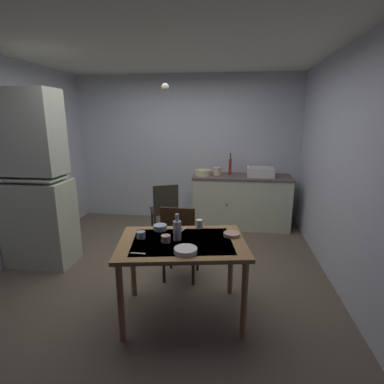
{
  "coord_description": "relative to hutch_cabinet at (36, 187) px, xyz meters",
  "views": [
    {
      "loc": [
        0.81,
        -3.39,
        1.85
      ],
      "look_at": [
        0.36,
        0.03,
        0.99
      ],
      "focal_mm": 27.7,
      "sensor_mm": 36.0,
      "label": 1
    }
  ],
  "objects": [
    {
      "name": "glass_bottle",
      "position": [
        1.92,
        -0.78,
        -0.17
      ],
      "size": [
        0.07,
        0.07,
        0.25
      ],
      "color": "#B7BCC1",
      "rests_on": "dining_table"
    },
    {
      "name": "serving_bowl_wide",
      "position": [
        2.42,
        -0.62,
        -0.25
      ],
      "size": [
        0.15,
        0.15,
        0.03
      ],
      "primitive_type": "cylinder",
      "color": "tan",
      "rests_on": "dining_table"
    },
    {
      "name": "hand_pump",
      "position": [
        2.38,
        1.77,
        0.04
      ],
      "size": [
        0.05,
        0.27,
        0.39
      ],
      "color": "maroon",
      "rests_on": "counter_cabinet"
    },
    {
      "name": "chair_by_counter",
      "position": [
        1.39,
        1.03,
        -0.55
      ],
      "size": [
        0.52,
        0.52,
        0.88
      ],
      "color": "#2C231A",
      "rests_on": "ground"
    },
    {
      "name": "mug_tall",
      "position": [
        1.58,
        -0.79,
        -0.23
      ],
      "size": [
        0.08,
        0.08,
        0.07
      ],
      "primitive_type": "cylinder",
      "color": "#9EB2C6",
      "rests_on": "dining_table"
    },
    {
      "name": "sink_basin",
      "position": [
        2.88,
        1.73,
        -0.05
      ],
      "size": [
        0.44,
        0.34,
        0.15
      ],
      "color": "white",
      "rests_on": "counter_cabinet"
    },
    {
      "name": "ceiling_slab",
      "position": [
        1.58,
        0.11,
        1.62
      ],
      "size": [
        4.1,
        3.98,
        0.1
      ],
      "primitive_type": "cube",
      "color": "silver"
    },
    {
      "name": "hutch_cabinet",
      "position": [
        0.0,
        0.0,
        0.0
      ],
      "size": [
        0.8,
        0.49,
        2.19
      ],
      "color": "beige",
      "rests_on": "ground"
    },
    {
      "name": "wall_left",
      "position": [
        -0.47,
        0.11,
        0.28
      ],
      "size": [
        0.1,
        3.98,
        2.6
      ],
      "primitive_type": "cube",
      "color": "silver",
      "rests_on": "ground"
    },
    {
      "name": "table_knife",
      "position": [
        1.94,
        -0.51,
        -0.26
      ],
      "size": [
        0.06,
        0.17,
        0.0
      ],
      "primitive_type": "cube",
      "rotation": [
        0.0,
        0.0,
        1.31
      ],
      "color": "silver",
      "rests_on": "dining_table"
    },
    {
      "name": "teacup_cream",
      "position": [
        1.83,
        -0.84,
        -0.23
      ],
      "size": [
        0.09,
        0.09,
        0.06
      ],
      "primitive_type": "cylinder",
      "color": "tan",
      "rests_on": "dining_table"
    },
    {
      "name": "mixing_bowl_counter",
      "position": [
        1.92,
        1.68,
        -0.08
      ],
      "size": [
        0.27,
        0.27,
        0.1
      ],
      "primitive_type": "cylinder",
      "color": "beige",
      "rests_on": "counter_cabinet"
    },
    {
      "name": "wall_right",
      "position": [
        3.63,
        0.11,
        0.28
      ],
      "size": [
        0.1,
        3.98,
        2.6
      ],
      "primitive_type": "cube",
      "color": "silver",
      "rests_on": "ground"
    },
    {
      "name": "stoneware_crock",
      "position": [
        2.16,
        1.75,
        -0.06
      ],
      "size": [
        0.13,
        0.13,
        0.13
      ],
      "primitive_type": "cylinder",
      "color": "beige",
      "rests_on": "counter_cabinet"
    },
    {
      "name": "wall_back",
      "position": [
        1.58,
        2.1,
        0.28
      ],
      "size": [
        4.1,
        0.1,
        2.6
      ],
      "primitive_type": "cube",
      "color": "silver",
      "rests_on": "ground"
    },
    {
      "name": "chair_far_side",
      "position": [
        1.84,
        -0.18,
        -0.53
      ],
      "size": [
        0.41,
        0.41,
        0.91
      ],
      "color": "#332416",
      "rests_on": "ground"
    },
    {
      "name": "teacup_mint",
      "position": [
        2.09,
        -0.45,
        -0.22
      ],
      "size": [
        0.07,
        0.07,
        0.09
      ],
      "primitive_type": "cylinder",
      "color": "white",
      "rests_on": "dining_table"
    },
    {
      "name": "teaspoon_near_bowl",
      "position": [
        1.65,
        -1.11,
        -0.26
      ],
      "size": [
        0.13,
        0.02,
        0.0
      ],
      "primitive_type": "cube",
      "rotation": [
        0.0,
        0.0,
        6.28
      ],
      "color": "beige",
      "rests_on": "dining_table"
    },
    {
      "name": "counter_cabinet",
      "position": [
        2.58,
        1.73,
        -0.57
      ],
      "size": [
        1.64,
        0.64,
        0.9
      ],
      "color": "beige",
      "rests_on": "ground"
    },
    {
      "name": "ground_plane",
      "position": [
        1.58,
        0.11,
        -1.02
      ],
      "size": [
        5.0,
        5.0,
        0.0
      ],
      "primitive_type": "plane",
      "color": "brown"
    },
    {
      "name": "soup_bowl_small",
      "position": [
        2.04,
        -1.04,
        -0.24
      ],
      "size": [
        0.2,
        0.2,
        0.04
      ],
      "primitive_type": "cylinder",
      "color": "white",
      "rests_on": "dining_table"
    },
    {
      "name": "pendant_bulb",
      "position": [
        1.66,
        0.02,
        1.15
      ],
      "size": [
        0.08,
        0.08,
        0.08
      ],
      "primitive_type": "sphere",
      "color": "#F9EFCC"
    },
    {
      "name": "dining_table",
      "position": [
        1.97,
        -0.8,
        -0.36
      ],
      "size": [
        1.27,
        0.98,
        0.76
      ],
      "color": "#9C7244",
      "rests_on": "ground"
    },
    {
      "name": "sauce_dish",
      "position": [
        1.71,
        -0.56,
        -0.24
      ],
      "size": [
        0.13,
        0.13,
        0.05
      ],
      "primitive_type": "cylinder",
      "color": "#9EB2C6",
      "rests_on": "dining_table"
    }
  ]
}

